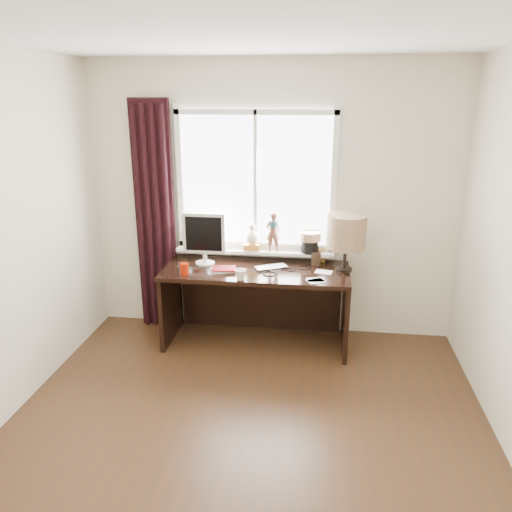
# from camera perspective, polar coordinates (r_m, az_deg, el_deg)

# --- Properties ---
(floor) EXTENTS (3.50, 4.00, 0.00)m
(floor) POSITION_cam_1_polar(r_m,az_deg,el_deg) (3.52, -2.02, -22.30)
(floor) COLOR #3A2516
(floor) RESTS_ON ground
(ceiling) EXTENTS (3.50, 4.00, 0.00)m
(ceiling) POSITION_cam_1_polar(r_m,az_deg,el_deg) (2.70, -2.69, 24.80)
(ceiling) COLOR white
(ceiling) RESTS_ON wall_back
(wall_back) EXTENTS (3.50, 0.00, 2.60)m
(wall_back) POSITION_cam_1_polar(r_m,az_deg,el_deg) (4.77, 1.79, 6.19)
(wall_back) COLOR beige
(wall_back) RESTS_ON ground
(laptop) EXTENTS (0.35, 0.30, 0.02)m
(laptop) POSITION_cam_1_polar(r_m,az_deg,el_deg) (4.58, 1.75, -1.30)
(laptop) COLOR silver
(laptop) RESTS_ON desk
(mug) EXTENTS (0.13, 0.12, 0.10)m
(mug) POSITION_cam_1_polar(r_m,az_deg,el_deg) (4.30, -1.76, -2.11)
(mug) COLOR white
(mug) RESTS_ON desk
(red_cup) EXTENTS (0.08, 0.08, 0.10)m
(red_cup) POSITION_cam_1_polar(r_m,az_deg,el_deg) (4.47, -8.18, -1.45)
(red_cup) COLOR #911601
(red_cup) RESTS_ON desk
(window) EXTENTS (1.52, 0.21, 1.40)m
(window) POSITION_cam_1_polar(r_m,az_deg,el_deg) (4.73, 0.03, 6.13)
(window) COLOR white
(window) RESTS_ON ground
(curtain) EXTENTS (0.38, 0.09, 2.25)m
(curtain) POSITION_cam_1_polar(r_m,az_deg,el_deg) (4.96, -11.49, 4.11)
(curtain) COLOR black
(curtain) RESTS_ON floor
(desk) EXTENTS (1.70, 0.70, 0.75)m
(desk) POSITION_cam_1_polar(r_m,az_deg,el_deg) (4.75, 0.16, -3.87)
(desk) COLOR black
(desk) RESTS_ON floor
(monitor) EXTENTS (0.40, 0.18, 0.49)m
(monitor) POSITION_cam_1_polar(r_m,az_deg,el_deg) (4.65, -5.95, 2.33)
(monitor) COLOR beige
(monitor) RESTS_ON desk
(notebook_stack) EXTENTS (0.26, 0.22, 0.03)m
(notebook_stack) POSITION_cam_1_polar(r_m,az_deg,el_deg) (4.53, -3.73, -1.53)
(notebook_stack) COLOR beige
(notebook_stack) RESTS_ON desk
(brush_holder) EXTENTS (0.09, 0.09, 0.25)m
(brush_holder) POSITION_cam_1_polar(r_m,az_deg,el_deg) (4.70, 6.86, -0.29)
(brush_holder) COLOR black
(brush_holder) RESTS_ON desk
(icon_frame) EXTENTS (0.10, 0.04, 0.13)m
(icon_frame) POSITION_cam_1_polar(r_m,az_deg,el_deg) (4.79, 7.32, 0.08)
(icon_frame) COLOR gold
(icon_frame) RESTS_ON desk
(table_lamp) EXTENTS (0.35, 0.35, 0.52)m
(table_lamp) POSITION_cam_1_polar(r_m,az_deg,el_deg) (4.48, 10.29, 2.67)
(table_lamp) COLOR black
(table_lamp) RESTS_ON desk
(loose_papers) EXTENTS (0.24, 0.39, 0.00)m
(loose_papers) POSITION_cam_1_polar(r_m,az_deg,el_deg) (4.39, 7.15, -2.45)
(loose_papers) COLOR white
(loose_papers) RESTS_ON desk
(desk_cables) EXTENTS (0.46, 0.36, 0.01)m
(desk_cables) POSITION_cam_1_polar(r_m,az_deg,el_deg) (4.53, 3.45, -1.68)
(desk_cables) COLOR black
(desk_cables) RESTS_ON desk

